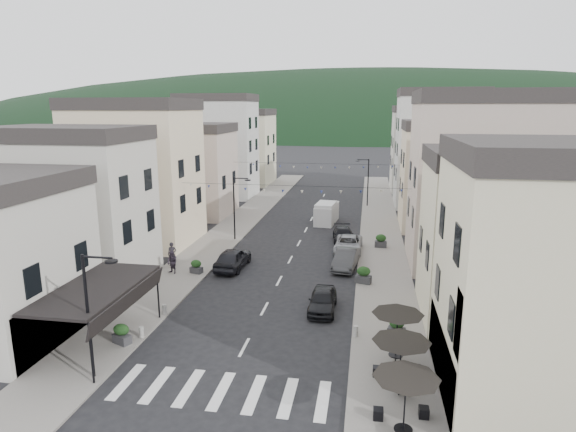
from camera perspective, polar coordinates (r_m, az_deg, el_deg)
name	(u,v)px	position (r m, az deg, el deg)	size (l,w,h in m)	color
ground	(207,419)	(21.24, -9.64, -22.65)	(700.00, 700.00, 0.00)	black
sidewalk_left	(237,224)	(51.59, -6.01, -0.96)	(4.00, 76.00, 0.12)	slate
sidewalk_right	(380,230)	(49.80, 10.88, -1.63)	(4.00, 76.00, 0.12)	slate
hill_backdrop	(360,127)	(316.55, 8.53, 10.42)	(640.00, 360.00, 70.00)	black
bistro_building	(572,288)	(23.12, 30.63, -7.35)	(10.00, 8.00, 10.00)	beige
boutique_awning	(101,290)	(26.69, -21.32, -8.16)	(3.77, 7.50, 3.28)	black
buildings_row_left	(192,160)	(58.11, -11.34, 6.48)	(10.20, 54.16, 14.00)	beige
buildings_row_right	(449,165)	(53.85, 18.56, 5.79)	(10.20, 54.16, 14.50)	beige
cafe_terrace	(401,348)	(21.54, 13.27, -14.94)	(2.50, 8.10, 2.53)	black
streetlamp_left_near	(93,304)	(23.39, -22.14, -9.65)	(1.70, 0.56, 6.00)	black
streetlamp_left_far	(237,202)	(44.72, -6.08, 1.68)	(1.70, 0.56, 6.00)	black
streetlamp_right_far	(366,177)	(60.86, 9.22, 4.54)	(1.70, 0.56, 6.00)	black
bollards	(242,345)	(25.49, -5.53, -14.93)	(11.66, 10.26, 0.60)	gray
bunting_near	(292,190)	(39.29, 0.51, 3.11)	(19.00, 0.28, 0.62)	black
bunting_far	(314,167)	(54.99, 3.13, 5.87)	(19.00, 0.28, 0.62)	black
parked_car_a	(323,300)	(30.04, 4.12, -9.90)	(1.61, 4.01, 1.36)	black
parked_car_b	(346,259)	(37.71, 6.87, -5.08)	(1.58, 4.52, 1.49)	#2E2E30
parked_car_c	(348,244)	(41.93, 7.16, -3.33)	(2.28, 4.95, 1.38)	gray
parked_car_d	(343,235)	(44.95, 6.55, -2.26)	(1.83, 4.49, 1.30)	black
parked_car_e	(233,258)	(37.65, -6.57, -4.99)	(1.92, 4.78, 1.63)	black
delivery_van	(327,213)	(52.05, 4.59, 0.40)	(2.38, 4.97, 2.30)	#BBBBBD
pedestrian_a	(172,254)	(38.71, -13.57, -4.41)	(0.68, 0.45, 1.86)	black
pedestrian_b	(172,262)	(36.93, -13.57, -5.37)	(0.83, 0.65, 1.71)	#28212C
planter_la	(122,334)	(27.36, -19.13, -13.07)	(1.10, 0.88, 1.09)	#323235
planter_lb	(196,267)	(36.77, -10.83, -5.91)	(1.01, 0.73, 1.02)	#303033
planter_ra	(397,327)	(27.34, 12.75, -12.74)	(1.02, 0.72, 1.03)	#302F32
planter_rb	(363,275)	(34.52, 8.93, -6.92)	(1.20, 0.87, 1.21)	#313133
planter_rc	(381,241)	(43.41, 10.94, -2.91)	(1.06, 0.59, 1.17)	#303032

